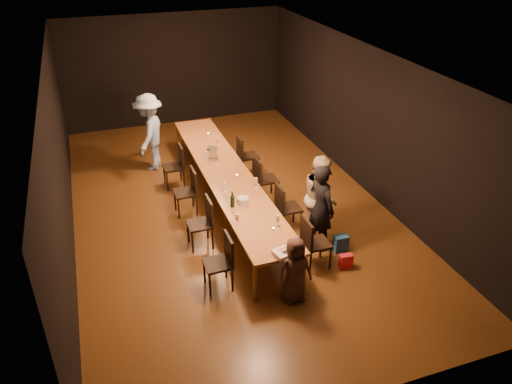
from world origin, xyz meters
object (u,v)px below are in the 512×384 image
object	(u,v)px
chair_right_2	(266,179)
man_blue	(150,132)
chair_left_0	(218,263)
chair_left_3	(173,166)
woman_tan	(320,197)
champagne_bottle	(232,199)
woman_birthday	(321,207)
ice_bucket	(212,152)
child	(294,270)
chair_left_2	(185,192)
chair_right_1	(289,207)
chair_right_0	(317,242)
chair_left_1	(199,224)
chair_right_3	(248,155)
table	(226,175)
birthday_cake	(285,253)
plate_stack	(243,201)

from	to	relation	value
chair_right_2	man_blue	world-z (taller)	man_blue
chair_left_0	chair_left_3	bearing A→B (deg)	0.00
woman_tan	champagne_bottle	xyz separation A→B (m)	(-1.56, 0.27, 0.11)
woman_birthday	ice_bucket	distance (m)	2.95
chair_left_3	man_blue	bearing A→B (deg)	16.31
child	chair_left_2	bearing A→B (deg)	104.60
chair_right_1	chair_left_2	size ratio (longest dim) A/B	1.00
chair_right_2	chair_right_0	bearing A→B (deg)	-0.00
chair_right_0	chair_left_1	distance (m)	2.08
chair_left_2	champagne_bottle	xyz separation A→B (m)	(0.59, -1.29, 0.45)
chair_right_2	chair_left_2	xyz separation A→B (m)	(-1.70, 0.00, 0.00)
chair_right_3	man_blue	world-z (taller)	man_blue
woman_tan	chair_right_3	bearing A→B (deg)	32.84
chair_left_1	woman_tan	bearing A→B (deg)	-99.41
table	chair_right_3	distance (m)	1.49
chair_right_1	birthday_cake	world-z (taller)	chair_right_1
table	chair_left_1	size ratio (longest dim) A/B	6.45
woman_tan	chair_left_2	bearing A→B (deg)	77.66
chair_left_0	woman_tan	size ratio (longest dim) A/B	0.58
champagne_bottle	chair_right_0	bearing A→B (deg)	-44.92
woman_tan	chair_left_3	bearing A→B (deg)	61.51
chair_left_3	woman_tan	distance (m)	3.51
child	chair_left_1	bearing A→B (deg)	114.90
table	woman_tan	xyz separation A→B (m)	(1.30, -1.56, 0.10)
table	woman_birthday	distance (m)	2.23
chair_right_2	chair_left_0	size ratio (longest dim) A/B	1.00
man_blue	chair_right_0	bearing A→B (deg)	48.26
table	woman_birthday	world-z (taller)	woman_birthday
chair_right_1	ice_bucket	size ratio (longest dim) A/B	4.07
chair_right_0	chair_right_3	xyz separation A→B (m)	(0.00, 3.60, 0.00)
chair_right_0	chair_right_2	distance (m)	2.40
plate_stack	chair_left_2	bearing A→B (deg)	122.55
chair_right_1	chair_left_2	distance (m)	2.08
chair_left_2	champagne_bottle	size ratio (longest dim) A/B	2.89
chair_right_3	woman_birthday	world-z (taller)	woman_birthday
woman_birthday	chair_left_3	bearing A→B (deg)	18.56
chair_right_0	ice_bucket	world-z (taller)	ice_bucket
chair_right_1	chair_left_0	bearing A→B (deg)	-54.78
chair_left_3	birthday_cake	world-z (taller)	chair_left_3
chair_left_1	child	distance (m)	2.12
chair_right_0	ice_bucket	size ratio (longest dim) A/B	4.07
table	plate_stack	distance (m)	1.25
table	woman_birthday	bearing A→B (deg)	-58.85
chair_right_3	woman_birthday	bearing A→B (deg)	5.52
chair_left_1	chair_left_3	size ratio (longest dim) A/B	1.00
chair_right_1	woman_tan	size ratio (longest dim) A/B	0.58
chair_right_1	champagne_bottle	distance (m)	1.20
plate_stack	woman_birthday	bearing A→B (deg)	-28.60
plate_stack	ice_bucket	xyz separation A→B (m)	(-0.03, 2.03, 0.06)
woman_birthday	chair_right_0	bearing A→B (deg)	134.65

